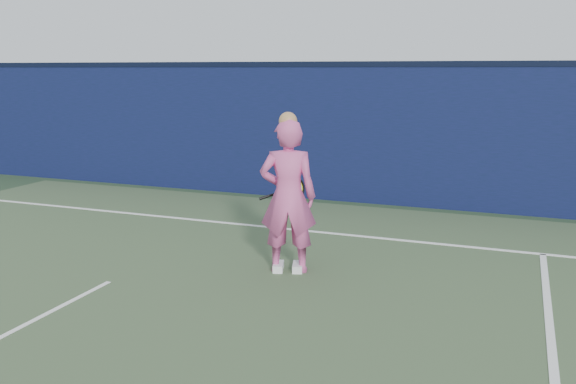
% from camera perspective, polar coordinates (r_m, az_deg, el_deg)
% --- Properties ---
extents(ground, '(80.00, 80.00, 0.00)m').
position_cam_1_polar(ground, '(6.83, -21.56, -10.59)').
color(ground, '#253A24').
rests_on(ground, ground).
extents(backstop_wall, '(24.00, 0.40, 2.50)m').
position_cam_1_polar(backstop_wall, '(12.00, -0.69, 5.64)').
color(backstop_wall, black).
rests_on(backstop_wall, ground).
extents(wall_cap, '(24.00, 0.42, 0.10)m').
position_cam_1_polar(wall_cap, '(11.94, -0.70, 11.86)').
color(wall_cap, black).
rests_on(wall_cap, backstop_wall).
extents(player, '(0.79, 0.63, 1.97)m').
position_cam_1_polar(player, '(7.39, -0.00, -0.40)').
color(player, '#D45294').
rests_on(player, ground).
extents(racket, '(0.54, 0.36, 0.33)m').
position_cam_1_polar(racket, '(7.86, 0.29, 0.23)').
color(racket, black).
rests_on(racket, ground).
extents(court_lines, '(11.00, 12.04, 0.01)m').
position_cam_1_polar(court_lines, '(6.61, -23.51, -11.39)').
color(court_lines, white).
rests_on(court_lines, court_surface).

